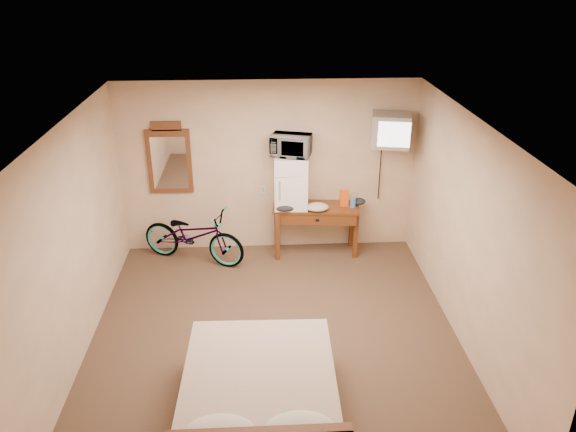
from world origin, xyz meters
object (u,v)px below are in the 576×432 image
object	(u,v)px
wall_mirror	(169,159)
bicycle	(193,235)
microwave	(291,145)
mini_fridge	(291,181)
bed	(260,406)
desk	(316,215)
blue_cup	(353,202)
crt_television	(390,130)

from	to	relation	value
wall_mirror	bicycle	bearing A→B (deg)	-52.06
microwave	bicycle	xyz separation A→B (m)	(-1.39, -0.17, -1.25)
mini_fridge	bed	size ratio (longest dim) A/B	0.39
desk	bed	world-z (taller)	bed
blue_cup	bicycle	xyz separation A→B (m)	(-2.27, -0.09, -0.41)
mini_fridge	wall_mirror	xyz separation A→B (m)	(-1.70, 0.21, 0.29)
mini_fridge	crt_television	bearing A→B (deg)	-1.59
desk	bed	bearing A→B (deg)	-104.11
wall_mirror	bicycle	distance (m)	1.12
microwave	bicycle	bearing A→B (deg)	-157.06
crt_television	bed	size ratio (longest dim) A/B	0.33
blue_cup	bed	xyz separation A→B (m)	(-1.37, -3.36, -0.52)
desk	bicycle	xyz separation A→B (m)	(-1.75, -0.12, -0.21)
crt_television	wall_mirror	bearing A→B (deg)	175.27
bed	blue_cup	bearing A→B (deg)	67.80
blue_cup	wall_mirror	world-z (taller)	wall_mirror
desk	bed	size ratio (longest dim) A/B	0.65
microwave	bed	xyz separation A→B (m)	(-0.49, -3.44, -1.35)
blue_cup	bicycle	bearing A→B (deg)	-177.68
mini_fridge	wall_mirror	distance (m)	1.73
blue_cup	bed	world-z (taller)	bed
microwave	wall_mirror	world-z (taller)	wall_mirror
desk	microwave	xyz separation A→B (m)	(-0.36, 0.06, 1.03)
microwave	bed	size ratio (longest dim) A/B	0.27
desk	blue_cup	size ratio (longest dim) A/B	9.12
desk	bicycle	world-z (taller)	bicycle
wall_mirror	bicycle	world-z (taller)	wall_mirror
blue_cup	wall_mirror	distance (m)	2.66
crt_television	wall_mirror	distance (m)	3.09
microwave	bicycle	distance (m)	1.88
bicycle	blue_cup	bearing A→B (deg)	-65.98
mini_fridge	microwave	bearing A→B (deg)	56.32
blue_cup	crt_television	distance (m)	1.14
desk	wall_mirror	world-z (taller)	wall_mirror
desk	wall_mirror	xyz separation A→B (m)	(-2.06, 0.27, 0.80)
microwave	crt_television	distance (m)	1.36
mini_fridge	wall_mirror	bearing A→B (deg)	172.79
mini_fridge	microwave	world-z (taller)	microwave
desk	microwave	size ratio (longest dim) A/B	2.39
mini_fridge	microwave	distance (m)	0.52
microwave	bicycle	world-z (taller)	microwave
crt_television	mini_fridge	bearing A→B (deg)	178.41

